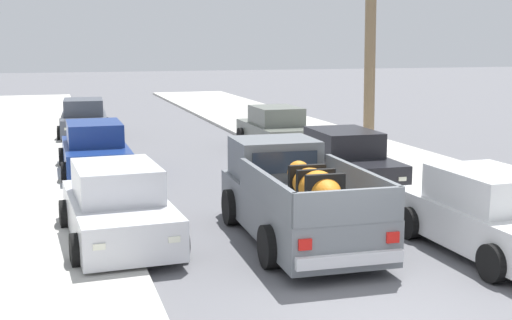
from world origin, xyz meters
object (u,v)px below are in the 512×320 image
at_px(car_right_mid, 118,207).
at_px(car_right_far, 95,150).
at_px(car_left_near, 344,161).
at_px(car_right_near, 490,216).
at_px(car_left_far, 84,119).
at_px(pickup_truck, 295,199).
at_px(car_left_mid, 275,129).

bearing_deg(car_right_mid, car_right_far, 89.60).
distance_m(car_left_near, car_right_mid, 7.18).
bearing_deg(car_right_near, car_right_mid, 157.89).
distance_m(car_right_mid, car_left_far, 15.48).
relative_size(car_left_far, car_right_far, 1.02).
xyz_separation_m(pickup_truck, car_right_far, (-3.32, 7.93, -0.10)).
distance_m(car_right_near, car_right_far, 11.75).
bearing_deg(car_left_near, car_right_far, 148.99).
bearing_deg(car_right_far, car_left_near, -31.01).
relative_size(pickup_truck, car_right_mid, 1.22).
bearing_deg(car_right_near, car_left_near, 91.71).
bearing_deg(car_right_far, car_left_far, 89.30).
bearing_deg(car_left_near, car_left_far, 117.05).
distance_m(car_left_near, car_left_mid, 6.80).
relative_size(car_right_mid, car_right_far, 1.01).
height_order(car_left_mid, car_right_mid, same).
relative_size(pickup_truck, car_left_near, 1.22).
bearing_deg(car_left_mid, car_right_near, -90.70).
bearing_deg(car_left_near, car_right_mid, -151.12).
height_order(pickup_truck, car_left_near, pickup_truck).
bearing_deg(pickup_truck, car_left_mid, 73.49).
relative_size(car_left_mid, car_right_far, 1.00).
relative_size(car_right_mid, car_left_far, 1.00).
relative_size(car_left_mid, car_left_far, 0.98).
xyz_separation_m(car_right_near, car_left_mid, (0.16, 12.89, 0.00)).
xyz_separation_m(car_left_near, car_left_mid, (0.34, 6.80, 0.00)).
xyz_separation_m(car_left_near, car_right_near, (0.18, -6.09, 0.00)).
xyz_separation_m(car_left_far, car_right_far, (-0.10, -8.27, 0.00)).
height_order(car_left_mid, car_left_far, same).
bearing_deg(car_left_far, car_right_far, -90.70).
xyz_separation_m(car_left_near, car_right_mid, (-6.29, -3.47, 0.00)).
bearing_deg(car_left_far, car_right_mid, -90.56).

